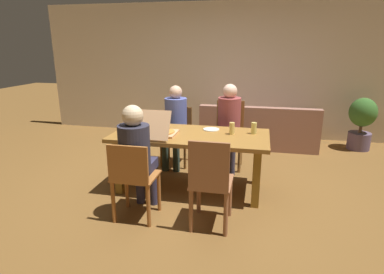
% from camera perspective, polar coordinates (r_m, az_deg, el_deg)
% --- Properties ---
extents(ground_plane, '(20.00, 20.00, 0.00)m').
position_cam_1_polar(ground_plane, '(4.19, -0.29, -9.11)').
color(ground_plane, brown).
extents(back_wall, '(7.37, 0.12, 2.60)m').
position_cam_1_polar(back_wall, '(6.51, 5.06, 11.85)').
color(back_wall, beige).
rests_on(back_wall, ground).
extents(dining_table, '(1.92, 0.90, 0.73)m').
position_cam_1_polar(dining_table, '(3.96, -0.31, -0.81)').
color(dining_table, olive).
rests_on(dining_table, ground).
extents(chair_0, '(0.43, 0.39, 1.00)m').
position_cam_1_polar(chair_0, '(4.79, 6.70, 0.79)').
color(chair_0, olive).
rests_on(chair_0, ground).
extents(person_0, '(0.33, 0.48, 1.26)m').
position_cam_1_polar(person_0, '(4.62, 6.63, 3.00)').
color(person_0, '#3A374A').
rests_on(person_0, ground).
extents(chair_1, '(0.42, 0.44, 0.87)m').
position_cam_1_polar(chair_1, '(4.94, -2.62, 0.94)').
color(chair_1, brown).
rests_on(chair_1, ground).
extents(person_1, '(0.33, 0.53, 1.22)m').
position_cam_1_polar(person_1, '(4.75, -3.09, 3.13)').
color(person_1, '#2D4036').
rests_on(person_1, ground).
extents(chair_2, '(0.44, 0.40, 0.86)m').
position_cam_1_polar(chair_2, '(3.33, -10.59, -7.13)').
color(chair_2, '#9D5D29').
rests_on(chair_2, ground).
extents(person_2, '(0.32, 0.51, 1.23)m').
position_cam_1_polar(person_2, '(3.36, -9.93, -2.59)').
color(person_2, '#2E2D46').
rests_on(person_2, ground).
extents(chair_3, '(0.40, 0.46, 0.95)m').
position_cam_1_polar(chair_3, '(3.13, 3.33, -8.11)').
color(chair_3, '#945C3B').
rests_on(chair_3, ground).
extents(pizza_box_0, '(0.36, 0.54, 0.34)m').
position_cam_1_polar(pizza_box_0, '(3.87, -5.64, 1.01)').
color(pizza_box_0, tan).
rests_on(pizza_box_0, dining_table).
extents(plate_0, '(0.21, 0.21, 0.01)m').
position_cam_1_polar(plate_0, '(4.12, 3.49, 1.39)').
color(plate_0, white).
rests_on(plate_0, dining_table).
extents(plate_1, '(0.21, 0.21, 0.03)m').
position_cam_1_polar(plate_1, '(4.33, -7.52, 2.05)').
color(plate_1, white).
rests_on(plate_1, dining_table).
extents(drinking_glass_0, '(0.07, 0.07, 0.15)m').
position_cam_1_polar(drinking_glass_0, '(3.92, 7.20, 1.54)').
color(drinking_glass_0, '#E6C665').
rests_on(drinking_glass_0, dining_table).
extents(drinking_glass_1, '(0.08, 0.08, 0.13)m').
position_cam_1_polar(drinking_glass_1, '(3.91, -11.83, 1.13)').
color(drinking_glass_1, '#B64A28').
rests_on(drinking_glass_1, dining_table).
extents(drinking_glass_2, '(0.07, 0.07, 0.14)m').
position_cam_1_polar(drinking_glass_2, '(3.99, 11.07, 1.56)').
color(drinking_glass_2, '#DCC964').
rests_on(drinking_glass_2, dining_table).
extents(couch, '(2.06, 0.77, 0.77)m').
position_cam_1_polar(couch, '(5.92, 11.78, 1.01)').
color(couch, '#9C6B5A').
rests_on(couch, ground).
extents(potted_plant, '(0.46, 0.46, 0.92)m').
position_cam_1_polar(potted_plant, '(6.29, 28.23, 2.57)').
color(potted_plant, '#5E4C64').
rests_on(potted_plant, ground).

